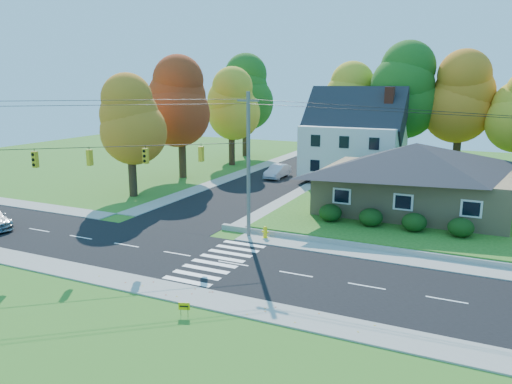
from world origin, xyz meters
TOP-DOWN VIEW (x-y plane):
  - ground at (0.00, 0.00)m, footprint 120.00×120.00m
  - road_main at (0.00, 0.00)m, footprint 90.00×8.00m
  - road_cross at (-8.00, 26.00)m, footprint 8.00×44.00m
  - sidewalk_north at (0.00, 5.00)m, footprint 90.00×2.00m
  - sidewalk_south at (0.00, -5.00)m, footprint 90.00×2.00m
  - lawn at (13.00, 21.00)m, footprint 30.00×30.00m
  - ranch_house at (8.00, 16.00)m, footprint 14.60×10.60m
  - colonial_house at (0.04, 28.00)m, footprint 10.40×8.40m
  - hedge_row at (7.50, 9.80)m, footprint 10.70×1.70m
  - traffic_infrastructure at (-0.15, 1.35)m, footprint 38.10×10.66m
  - tree_lot_0 at (-2.00, 34.00)m, footprint 6.72×6.72m
  - tree_lot_1 at (4.00, 33.00)m, footprint 7.84×7.84m
  - tree_lot_2 at (10.00, 34.00)m, footprint 7.28×7.28m
  - tree_west_0 at (-17.00, 12.00)m, footprint 6.16×6.16m
  - tree_west_1 at (-18.00, 22.00)m, footprint 7.28×7.28m
  - tree_west_2 at (-17.00, 32.00)m, footprint 6.72×6.72m
  - tree_west_3 at (-19.00, 40.00)m, footprint 7.84×7.84m
  - white_car at (-8.12, 26.19)m, footprint 1.62×4.53m
  - fire_hydrant at (-0.26, 5.26)m, footprint 0.50×0.40m
  - yard_sign at (1.13, -7.00)m, footprint 0.51×0.21m

SIDE VIEW (x-z plane):
  - ground at x=0.00m, z-range 0.00..0.00m
  - road_main at x=0.00m, z-range 0.00..0.02m
  - road_cross at x=-8.00m, z-range 0.00..0.02m
  - sidewalk_north at x=0.00m, z-range 0.00..0.08m
  - sidewalk_south at x=0.00m, z-range 0.00..0.08m
  - lawn at x=13.00m, z-range 0.00..0.50m
  - fire_hydrant at x=-0.26m, z-range -0.02..0.88m
  - yard_sign at x=1.13m, z-range 0.14..0.81m
  - white_car at x=-8.12m, z-range 0.02..1.51m
  - hedge_row at x=7.50m, z-range 0.50..1.77m
  - ranch_house at x=8.00m, z-range 0.57..5.97m
  - colonial_house at x=0.04m, z-range -0.22..9.38m
  - traffic_infrastructure at x=-0.15m, z-range 0.15..10.15m
  - tree_west_0 at x=-17.00m, z-range 1.42..12.89m
  - tree_west_2 at x=-17.00m, z-range 1.55..14.06m
  - tree_lot_0 at x=-2.00m, z-range 2.05..14.56m
  - tree_west_1 at x=-18.00m, z-range 1.68..15.24m
  - tree_lot_2 at x=10.00m, z-range 2.18..15.74m
  - tree_west_3 at x=-19.00m, z-range 1.81..16.41m
  - tree_lot_1 at x=4.00m, z-range 2.31..16.91m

